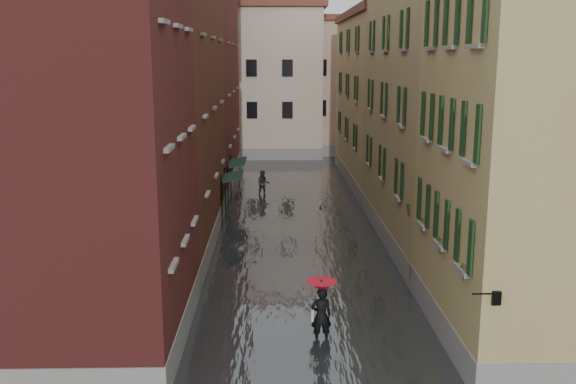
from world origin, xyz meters
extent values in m
plane|color=slate|center=(0.00, 0.00, 0.00)|extent=(120.00, 120.00, 0.00)
cube|color=#3F4446|center=(0.00, 13.00, 0.10)|extent=(10.00, 60.00, 0.20)
cube|color=maroon|center=(-7.00, -2.00, 6.50)|extent=(6.00, 8.00, 13.00)
cube|color=#5E291D|center=(-7.00, 9.00, 6.25)|extent=(6.00, 14.00, 12.50)
cube|color=maroon|center=(-7.00, 24.00, 7.00)|extent=(6.00, 16.00, 14.00)
cube|color=#A28D53|center=(7.00, -2.00, 5.75)|extent=(6.00, 8.00, 11.50)
cube|color=#988A5C|center=(7.00, 9.00, 6.50)|extent=(6.00, 14.00, 13.00)
cube|color=#A28D53|center=(7.00, 24.00, 5.75)|extent=(6.00, 16.00, 11.50)
cube|color=beige|center=(-3.00, 38.00, 6.50)|extent=(12.00, 9.00, 13.00)
cube|color=tan|center=(6.00, 40.00, 6.00)|extent=(10.00, 9.00, 12.00)
cube|color=black|center=(-3.45, 13.25, 2.55)|extent=(1.09, 2.65, 0.31)
cylinder|color=black|center=(-3.95, 11.93, 1.40)|extent=(0.06, 0.06, 2.80)
cylinder|color=black|center=(-3.95, 14.58, 1.40)|extent=(0.06, 0.06, 2.80)
cube|color=black|center=(-3.45, 18.02, 2.55)|extent=(1.09, 2.93, 0.31)
cylinder|color=black|center=(-3.95, 16.55, 1.40)|extent=(0.06, 0.06, 2.80)
cylinder|color=black|center=(-3.95, 19.49, 1.40)|extent=(0.06, 0.06, 2.80)
cylinder|color=black|center=(4.05, -6.00, 3.10)|extent=(0.60, 0.05, 0.05)
cube|color=black|center=(4.35, -6.00, 3.00)|extent=(0.22, 0.22, 0.35)
cube|color=beige|center=(4.35, -6.00, 3.00)|extent=(0.14, 0.14, 0.24)
cube|color=#9B4E32|center=(4.12, -4.55, 3.15)|extent=(0.22, 0.85, 0.18)
imported|color=#265926|center=(4.12, -4.55, 3.57)|extent=(0.59, 0.51, 0.66)
cube|color=#9B4E32|center=(4.12, -1.99, 3.15)|extent=(0.22, 0.85, 0.18)
imported|color=#265926|center=(4.12, -1.99, 3.57)|extent=(0.59, 0.51, 0.66)
cube|color=#9B4E32|center=(4.12, 0.51, 3.15)|extent=(0.22, 0.85, 0.18)
imported|color=#265926|center=(4.12, 0.51, 3.57)|extent=(0.59, 0.51, 0.66)
cube|color=#9B4E32|center=(4.12, 2.73, 3.15)|extent=(0.22, 0.85, 0.18)
imported|color=#265926|center=(4.12, 2.73, 3.57)|extent=(0.59, 0.51, 0.66)
imported|color=black|center=(0.27, -2.12, 0.92)|extent=(0.72, 0.51, 1.84)
cube|color=beige|center=(-0.01, -2.07, 0.95)|extent=(0.08, 0.30, 0.38)
cylinder|color=black|center=(0.27, -2.12, 1.35)|extent=(0.02, 0.02, 1.00)
cone|color=red|center=(0.27, -2.12, 1.92)|extent=(1.01, 1.01, 0.28)
imported|color=black|center=(-1.88, 19.68, 0.86)|extent=(0.87, 0.70, 1.73)
camera|label=1|loc=(-1.22, -21.06, 8.91)|focal=40.00mm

